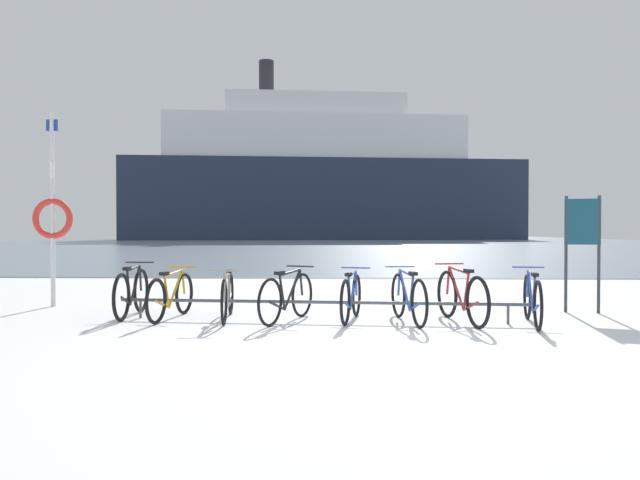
{
  "coord_description": "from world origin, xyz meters",
  "views": [
    {
      "loc": [
        -0.64,
        -6.6,
        1.35
      ],
      "look_at": [
        -1.1,
        6.12,
        1.14
      ],
      "focal_mm": 33.16,
      "sensor_mm": 36.0,
      "label": 1
    }
  ],
  "objects_px": {
    "bicycle_2": "(228,296)",
    "rescue_post": "(53,213)",
    "bicycle_3": "(287,297)",
    "info_sign": "(582,234)",
    "bicycle_5": "(408,298)",
    "bicycle_7": "(532,299)",
    "bicycle_1": "(171,296)",
    "bicycle_6": "(461,297)",
    "bicycle_0": "(132,293)",
    "bicycle_4": "(351,297)",
    "ferry_ship": "(322,180)"
  },
  "relations": [
    {
      "from": "bicycle_5",
      "to": "rescue_post",
      "type": "bearing_deg",
      "value": 164.98
    },
    {
      "from": "bicycle_3",
      "to": "bicycle_6",
      "type": "xyz_separation_m",
      "value": [
        2.56,
        -0.03,
        0.02
      ]
    },
    {
      "from": "bicycle_4",
      "to": "rescue_post",
      "type": "height_order",
      "value": "rescue_post"
    },
    {
      "from": "bicycle_3",
      "to": "bicycle_5",
      "type": "bearing_deg",
      "value": -1.11
    },
    {
      "from": "ferry_ship",
      "to": "bicycle_0",
      "type": "bearing_deg",
      "value": -90.27
    },
    {
      "from": "bicycle_5",
      "to": "bicycle_7",
      "type": "relative_size",
      "value": 0.97
    },
    {
      "from": "bicycle_5",
      "to": "bicycle_3",
      "type": "bearing_deg",
      "value": 178.89
    },
    {
      "from": "bicycle_0",
      "to": "info_sign",
      "type": "relative_size",
      "value": 0.88
    },
    {
      "from": "bicycle_4",
      "to": "bicycle_0",
      "type": "bearing_deg",
      "value": 175.38
    },
    {
      "from": "ferry_ship",
      "to": "bicycle_3",
      "type": "bearing_deg",
      "value": -88.47
    },
    {
      "from": "bicycle_1",
      "to": "bicycle_3",
      "type": "xyz_separation_m",
      "value": [
        1.8,
        -0.2,
        0.01
      ]
    },
    {
      "from": "bicycle_3",
      "to": "info_sign",
      "type": "distance_m",
      "value": 4.96
    },
    {
      "from": "bicycle_0",
      "to": "bicycle_7",
      "type": "bearing_deg",
      "value": -5.48
    },
    {
      "from": "bicycle_6",
      "to": "rescue_post",
      "type": "bearing_deg",
      "value": 166.64
    },
    {
      "from": "bicycle_4",
      "to": "bicycle_7",
      "type": "xyz_separation_m",
      "value": [
        2.58,
        -0.3,
        0.01
      ]
    },
    {
      "from": "bicycle_3",
      "to": "info_sign",
      "type": "relative_size",
      "value": 0.83
    },
    {
      "from": "bicycle_6",
      "to": "bicycle_7",
      "type": "xyz_separation_m",
      "value": [
        0.98,
        -0.15,
        -0.02
      ]
    },
    {
      "from": "bicycle_4",
      "to": "ferry_ship",
      "type": "height_order",
      "value": "ferry_ship"
    },
    {
      "from": "bicycle_3",
      "to": "bicycle_0",
      "type": "bearing_deg",
      "value": 170.85
    },
    {
      "from": "bicycle_7",
      "to": "ferry_ship",
      "type": "distance_m",
      "value": 79.38
    },
    {
      "from": "bicycle_1",
      "to": "info_sign",
      "type": "relative_size",
      "value": 0.89
    },
    {
      "from": "bicycle_5",
      "to": "bicycle_6",
      "type": "distance_m",
      "value": 0.78
    },
    {
      "from": "bicycle_0",
      "to": "bicycle_3",
      "type": "relative_size",
      "value": 1.06
    },
    {
      "from": "bicycle_1",
      "to": "bicycle_5",
      "type": "height_order",
      "value": "bicycle_5"
    },
    {
      "from": "ferry_ship",
      "to": "bicycle_6",
      "type": "bearing_deg",
      "value": -86.61
    },
    {
      "from": "bicycle_0",
      "to": "rescue_post",
      "type": "bearing_deg",
      "value": 146.94
    },
    {
      "from": "bicycle_5",
      "to": "info_sign",
      "type": "distance_m",
      "value": 3.31
    },
    {
      "from": "bicycle_5",
      "to": "bicycle_7",
      "type": "height_order",
      "value": "bicycle_7"
    },
    {
      "from": "bicycle_4",
      "to": "bicycle_5",
      "type": "bearing_deg",
      "value": -10.67
    },
    {
      "from": "bicycle_5",
      "to": "ferry_ship",
      "type": "relative_size",
      "value": 0.03
    },
    {
      "from": "bicycle_1",
      "to": "bicycle_5",
      "type": "distance_m",
      "value": 3.58
    },
    {
      "from": "bicycle_4",
      "to": "bicycle_7",
      "type": "distance_m",
      "value": 2.6
    },
    {
      "from": "bicycle_0",
      "to": "bicycle_2",
      "type": "relative_size",
      "value": 0.97
    },
    {
      "from": "bicycle_1",
      "to": "ferry_ship",
      "type": "relative_size",
      "value": 0.03
    },
    {
      "from": "bicycle_4",
      "to": "bicycle_6",
      "type": "xyz_separation_m",
      "value": [
        1.61,
        -0.15,
        0.03
      ]
    },
    {
      "from": "bicycle_3",
      "to": "rescue_post",
      "type": "relative_size",
      "value": 0.46
    },
    {
      "from": "bicycle_1",
      "to": "bicycle_5",
      "type": "relative_size",
      "value": 1.0
    },
    {
      "from": "info_sign",
      "to": "rescue_post",
      "type": "distance_m",
      "value": 9.09
    },
    {
      "from": "bicycle_0",
      "to": "rescue_post",
      "type": "relative_size",
      "value": 0.49
    },
    {
      "from": "bicycle_6",
      "to": "info_sign",
      "type": "xyz_separation_m",
      "value": [
        2.19,
        1.13,
        0.91
      ]
    },
    {
      "from": "bicycle_0",
      "to": "bicycle_4",
      "type": "xyz_separation_m",
      "value": [
        3.42,
        -0.28,
        -0.03
      ]
    },
    {
      "from": "info_sign",
      "to": "ferry_ship",
      "type": "relative_size",
      "value": 0.03
    },
    {
      "from": "bicycle_2",
      "to": "rescue_post",
      "type": "distance_m",
      "value": 3.91
    },
    {
      "from": "bicycle_3",
      "to": "info_sign",
      "type": "bearing_deg",
      "value": 13.04
    },
    {
      "from": "bicycle_6",
      "to": "bicycle_7",
      "type": "height_order",
      "value": "bicycle_6"
    },
    {
      "from": "bicycle_5",
      "to": "info_sign",
      "type": "height_order",
      "value": "info_sign"
    },
    {
      "from": "bicycle_7",
      "to": "info_sign",
      "type": "distance_m",
      "value": 1.99
    },
    {
      "from": "bicycle_1",
      "to": "bicycle_7",
      "type": "height_order",
      "value": "bicycle_7"
    },
    {
      "from": "info_sign",
      "to": "bicycle_3",
      "type": "bearing_deg",
      "value": -166.96
    },
    {
      "from": "bicycle_4",
      "to": "bicycle_6",
      "type": "height_order",
      "value": "bicycle_6"
    }
  ]
}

